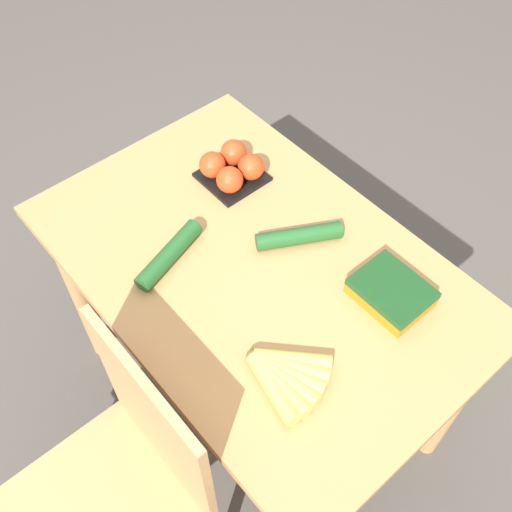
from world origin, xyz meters
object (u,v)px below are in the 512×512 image
cucumber_near (169,255)px  cucumber_far (299,236)px  chair (124,491)px  carrot_bag (392,291)px  banana_bunch (284,374)px  tomato_pack (232,167)px

cucumber_near → cucumber_far: size_ratio=1.04×
chair → cucumber_near: (0.30, -0.38, 0.29)m
chair → carrot_bag: chair is taller
banana_bunch → carrot_bag: (-0.01, -0.33, 0.01)m
banana_bunch → cucumber_near: size_ratio=0.84×
chair → cucumber_far: bearing=101.6°
chair → banana_bunch: (-0.12, -0.38, 0.28)m
tomato_pack → cucumber_far: 0.28m
carrot_bag → banana_bunch: bearing=88.1°
cucumber_near → carrot_bag: bearing=-142.8°
carrot_bag → cucumber_near: carrot_bag is taller
banana_bunch → carrot_bag: 0.33m
carrot_bag → chair: bearing=79.5°
chair → cucumber_near: 0.56m
banana_bunch → cucumber_far: cucumber_far is taller
chair → tomato_pack: size_ratio=5.89×
carrot_bag → cucumber_near: (0.43, 0.32, -0.01)m
cucumber_far → banana_bunch: bearing=132.1°
cucumber_near → cucumber_far: 0.32m
tomato_pack → carrot_bag: 0.55m
chair → cucumber_near: bearing=128.0°
chair → tomato_pack: bearing=121.7°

